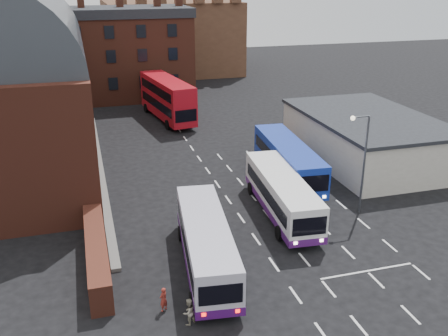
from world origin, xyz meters
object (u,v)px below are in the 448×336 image
object	(u,v)px
bus_red_double	(167,98)
pedestrian_beige	(189,312)
bus_blue	(288,158)
bus_white_inbound	(282,192)
pedestrian_red	(163,299)
street_lamp	(362,155)
bus_white_outbound	(206,241)

from	to	relation	value
bus_red_double	pedestrian_beige	xyz separation A→B (m)	(-5.67, -37.30, -1.88)
bus_blue	bus_red_double	size ratio (longest dim) A/B	0.95
bus_white_inbound	pedestrian_red	world-z (taller)	bus_white_inbound
bus_white_inbound	street_lamp	distance (m)	6.17
bus_white_inbound	pedestrian_red	size ratio (longest dim) A/B	8.18
bus_blue	pedestrian_red	xyz separation A→B (m)	(-13.13, -14.69, -1.20)
bus_red_double	street_lamp	size ratio (longest dim) A/B	1.69
street_lamp	pedestrian_beige	distance (m)	17.30
bus_blue	pedestrian_beige	distance (m)	20.19
bus_white_inbound	bus_blue	xyz separation A→B (m)	(3.06, 6.11, 0.11)
bus_red_double	street_lamp	distance (m)	29.92
bus_white_outbound	bus_red_double	bearing A→B (deg)	90.52
bus_blue	pedestrian_red	size ratio (longest dim) A/B	8.69
pedestrian_beige	bus_white_outbound	bearing A→B (deg)	-143.54
bus_blue	pedestrian_beige	world-z (taller)	bus_blue
bus_red_double	pedestrian_red	distance (m)	36.55
bus_white_inbound	pedestrian_beige	size ratio (longest dim) A/B	7.72
bus_blue	street_lamp	size ratio (longest dim) A/B	1.60
street_lamp	pedestrian_beige	size ratio (longest dim) A/B	5.13
bus_white_outbound	bus_blue	xyz separation A→B (m)	(9.99, 11.33, 0.13)
pedestrian_red	street_lamp	bearing A→B (deg)	168.25
bus_white_outbound	pedestrian_beige	distance (m)	5.33
bus_white_outbound	bus_blue	distance (m)	15.11
bus_white_inbound	bus_blue	world-z (taller)	bus_blue
street_lamp	bus_blue	bearing A→B (deg)	107.64
pedestrian_red	pedestrian_beige	bearing A→B (deg)	88.50
bus_white_inbound	bus_red_double	world-z (taller)	bus_red_double
bus_blue	pedestrian_beige	xyz separation A→B (m)	(-12.10, -16.12, -1.16)
bus_blue	pedestrian_red	bearing A→B (deg)	52.65
bus_white_outbound	pedestrian_red	world-z (taller)	bus_white_outbound
street_lamp	pedestrian_red	xyz separation A→B (m)	(-15.47, -7.33, -3.80)
pedestrian_red	bus_white_inbound	bearing A→B (deg)	-176.63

